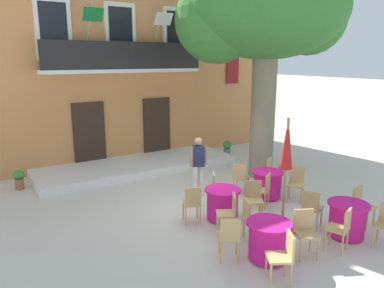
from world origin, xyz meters
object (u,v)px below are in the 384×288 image
cafe_chair_middle_1 (311,206)px  cafe_chair_far_side_2 (251,217)px  cafe_chair_far_side_3 (229,235)px  cafe_umbrella (286,159)px  plane_tree (264,14)px  cafe_chair_front_1 (192,202)px  cafe_chair_middle_0 (361,204)px  cafe_chair_far_side_0 (284,254)px  cafe_table_middle (347,219)px  cafe_chair_near_tree_3 (272,172)px  cafe_chair_front_2 (229,211)px  cafe_chair_middle_2 (341,227)px  ground_planter_left (19,179)px  cafe_table_near_tree (267,184)px  ground_planter_right (227,147)px  cafe_chair_far_side_1 (305,230)px  cafe_chair_near_tree_2 (296,182)px  cafe_table_front (222,204)px  cafe_chair_near_tree_0 (240,177)px  cafe_chair_front_0 (218,187)px  cafe_chair_front_3 (254,197)px  cafe_chair_near_tree_1 (263,188)px  cafe_table_far_side (268,240)px  pedestrian_near_entrance (198,164)px

cafe_chair_middle_1 → cafe_chair_far_side_2: size_ratio=1.00×
cafe_chair_far_side_3 → cafe_umbrella: size_ratio=0.36×
plane_tree → cafe_chair_front_1: bearing=-152.6°
cafe_chair_middle_0 → cafe_chair_far_side_0: 3.19m
cafe_table_middle → cafe_chair_front_1: (-2.50, 2.28, 0.14)m
plane_tree → cafe_chair_near_tree_3: size_ratio=7.40×
plane_tree → cafe_chair_front_2: plane_tree is taller
cafe_chair_middle_2 → ground_planter_left: size_ratio=1.57×
cafe_chair_front_2 → cafe_chair_middle_0: bearing=-23.6°
cafe_table_near_tree → cafe_chair_front_2: cafe_chair_front_2 is taller
cafe_chair_far_side_0 → ground_planter_left: 8.04m
cafe_chair_far_side_3 → cafe_umbrella: (1.77, 0.38, 1.14)m
cafe_chair_front_2 → ground_planter_right: (3.94, 5.30, -0.19)m
cafe_chair_middle_1 → cafe_chair_front_1: bearing=142.7°
cafe_chair_front_2 → cafe_chair_far_side_1: size_ratio=1.00×
cafe_chair_middle_2 → cafe_chair_far_side_0: bearing=-175.2°
cafe_table_near_tree → cafe_chair_middle_0: 2.47m
cafe_chair_front_2 → cafe_chair_far_side_2: (0.21, -0.48, 0.00)m
cafe_chair_near_tree_2 → ground_planter_left: cafe_chair_near_tree_2 is taller
cafe_chair_middle_2 → cafe_table_front: 2.67m
cafe_table_middle → cafe_table_front: 2.74m
cafe_chair_far_side_0 → plane_tree: bearing=52.4°
cafe_chair_front_1 → cafe_chair_middle_0: bearing=-33.1°
cafe_chair_near_tree_0 → cafe_table_middle: bearing=-83.0°
cafe_chair_middle_0 → ground_planter_right: 6.64m
cafe_chair_far_side_3 → cafe_umbrella: cafe_umbrella is taller
cafe_chair_front_0 → cafe_table_front: bearing=-116.6°
cafe_chair_near_tree_2 → cafe_chair_far_side_0: size_ratio=1.00×
cafe_chair_far_side_2 → ground_planter_left: bearing=122.3°
cafe_chair_middle_0 → cafe_chair_middle_2: 1.50m
cafe_chair_front_3 → cafe_table_middle: bearing=-58.0°
cafe_chair_middle_0 → cafe_chair_near_tree_1: bearing=122.6°
cafe_chair_middle_2 → cafe_chair_front_0: 3.20m
cafe_chair_far_side_0 → cafe_chair_far_side_3: 1.08m
cafe_chair_near_tree_0 → cafe_chair_far_side_2: same height
cafe_chair_middle_0 → cafe_chair_front_1: bearing=146.9°
cafe_chair_front_1 → cafe_chair_far_side_1: (1.13, -2.33, 0.00)m
cafe_chair_near_tree_1 → cafe_chair_front_3: 0.69m
cafe_chair_far_side_1 → cafe_chair_far_side_3: same height
plane_tree → ground_planter_left: size_ratio=11.64×
cafe_chair_near_tree_2 → cafe_chair_front_0: 2.17m
cafe_table_middle → cafe_chair_front_3: (-1.10, 1.76, 0.14)m
cafe_table_near_tree → ground_planter_right: (1.75, 4.16, -0.05)m
cafe_chair_middle_1 → cafe_chair_far_side_1: 1.22m
cafe_table_far_side → pedestrian_near_entrance: 3.48m
ground_planter_left → ground_planter_right: (7.49, -0.15, 0.01)m
cafe_chair_front_1 → ground_planter_right: (4.35, 4.43, -0.19)m
cafe_table_near_tree → cafe_chair_far_side_1: (-1.47, -2.61, 0.14)m
cafe_chair_middle_2 → cafe_chair_far_side_2: 1.76m
cafe_chair_middle_1 → ground_planter_left: (-5.26, 6.21, -0.20)m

